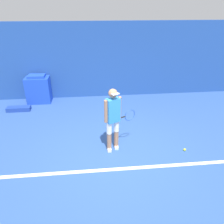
# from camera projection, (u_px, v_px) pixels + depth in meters

# --- Properties ---
(ground_plane) EXTENTS (24.00, 24.00, 0.00)m
(ground_plane) POSITION_uv_depth(u_px,v_px,m) (115.00, 154.00, 5.73)
(ground_plane) COLOR #2D5193
(back_wall) EXTENTS (24.00, 0.10, 2.97)m
(back_wall) POSITION_uv_depth(u_px,v_px,m) (103.00, 61.00, 8.70)
(back_wall) COLOR #234C99
(back_wall) RESTS_ON ground_plane
(court_baseline) EXTENTS (21.60, 0.10, 0.01)m
(court_baseline) POSITION_uv_depth(u_px,v_px,m) (118.00, 169.00, 5.20)
(court_baseline) COLOR white
(court_baseline) RESTS_ON ground_plane
(tennis_player) EXTENTS (0.85, 0.49, 1.73)m
(tennis_player) POSITION_uv_depth(u_px,v_px,m) (113.00, 117.00, 5.52)
(tennis_player) COLOR #A37556
(tennis_player) RESTS_ON ground_plane
(tennis_ball) EXTENTS (0.07, 0.07, 0.07)m
(tennis_ball) POSITION_uv_depth(u_px,v_px,m) (185.00, 150.00, 5.85)
(tennis_ball) COLOR #D1E533
(tennis_ball) RESTS_ON ground_plane
(covered_chair) EXTENTS (0.90, 0.60, 1.11)m
(covered_chair) POSITION_uv_depth(u_px,v_px,m) (39.00, 89.00, 8.53)
(covered_chair) COLOR blue
(covered_chair) RESTS_ON ground_plane
(equipment_bag) EXTENTS (0.84, 0.28, 0.16)m
(equipment_bag) POSITION_uv_depth(u_px,v_px,m) (19.00, 109.00, 8.00)
(equipment_bag) COLOR #1E3D99
(equipment_bag) RESTS_ON ground_plane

